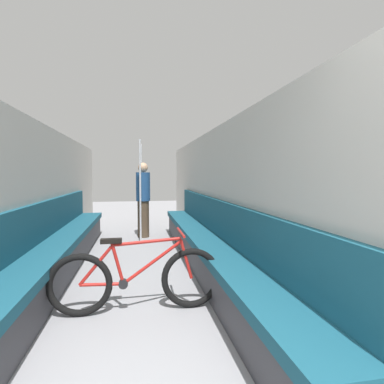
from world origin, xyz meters
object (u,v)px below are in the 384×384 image
at_px(passenger_standing, 143,199).
at_px(bicycle, 137,279).
at_px(bench_seat_row_left, 53,255).
at_px(bench_seat_row_right, 208,248).
at_px(grab_pole_far, 141,190).
at_px(grab_pole_near, 140,193).

bearing_deg(passenger_standing, bicycle, -40.29).
xyz_separation_m(bicycle, passenger_standing, (0.14, 3.59, 0.51)).
height_order(bench_seat_row_left, passenger_standing, passenger_standing).
distance_m(bench_seat_row_right, grab_pole_far, 3.08).
bearing_deg(bench_seat_row_right, bench_seat_row_left, 180.00).
relative_size(bench_seat_row_left, bench_seat_row_right, 1.00).
bearing_deg(passenger_standing, bench_seat_row_left, -64.06).
distance_m(grab_pole_far, passenger_standing, 0.43).
bearing_deg(grab_pole_near, grab_pole_far, 87.87).
relative_size(bench_seat_row_right, bicycle, 3.54).
xyz_separation_m(bench_seat_row_left, grab_pole_far, (1.17, 2.87, 0.67)).
bearing_deg(grab_pole_near, passenger_standing, 82.76).
relative_size(grab_pole_near, passenger_standing, 1.27).
relative_size(bicycle, grab_pole_near, 0.83).
bearing_deg(passenger_standing, grab_pole_far, 146.42).
relative_size(bench_seat_row_left, bicycle, 3.54).
xyz_separation_m(grab_pole_near, grab_pole_far, (0.03, 0.92, 0.00)).
xyz_separation_m(bench_seat_row_left, bicycle, (1.07, -1.12, 0.00)).
distance_m(bicycle, grab_pole_far, 4.05).
xyz_separation_m(bicycle, grab_pole_near, (0.07, 3.07, 0.67)).
bearing_deg(grab_pole_near, bench_seat_row_right, -64.93).
relative_size(grab_pole_far, passenger_standing, 1.27).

